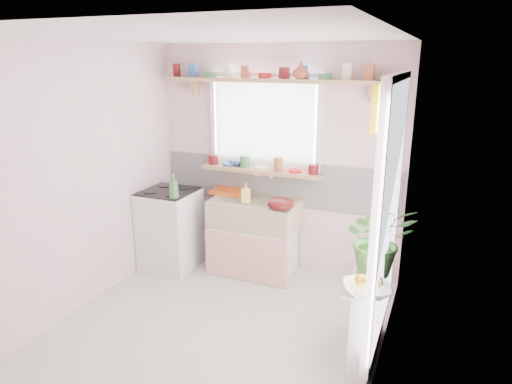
% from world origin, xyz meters
% --- Properties ---
extents(room, '(3.20, 3.20, 3.20)m').
position_xyz_m(room, '(0.66, 0.86, 1.37)').
color(room, beige).
rests_on(room, ground).
extents(sink_unit, '(0.95, 0.65, 1.11)m').
position_xyz_m(sink_unit, '(-0.15, 1.29, 0.43)').
color(sink_unit, white).
rests_on(sink_unit, ground).
extents(cooker, '(0.58, 0.58, 0.93)m').
position_xyz_m(cooker, '(-1.10, 1.05, 0.46)').
color(cooker, white).
rests_on(cooker, ground).
extents(radiator_ledge, '(0.22, 0.95, 0.78)m').
position_xyz_m(radiator_ledge, '(1.30, 0.20, 0.40)').
color(radiator_ledge, white).
rests_on(radiator_ledge, ground).
extents(windowsill, '(1.40, 0.22, 0.04)m').
position_xyz_m(windowsill, '(-0.15, 1.48, 1.14)').
color(windowsill, tan).
rests_on(windowsill, room).
extents(pine_shelf, '(2.52, 0.24, 0.04)m').
position_xyz_m(pine_shelf, '(0.00, 1.47, 2.12)').
color(pine_shelf, tan).
rests_on(pine_shelf, room).
extents(shelf_crockery, '(2.47, 0.11, 0.12)m').
position_xyz_m(shelf_crockery, '(-0.04, 1.47, 2.19)').
color(shelf_crockery, '#590F14').
rests_on(shelf_crockery, pine_shelf).
extents(sill_crockery, '(1.35, 0.11, 0.12)m').
position_xyz_m(sill_crockery, '(-0.17, 1.48, 1.22)').
color(sill_crockery, '#590F14').
rests_on(sill_crockery, windowsill).
extents(dish_tray, '(0.41, 0.32, 0.04)m').
position_xyz_m(dish_tray, '(-0.53, 1.45, 0.87)').
color(dish_tray, '#DD5613').
rests_on(dish_tray, sink_unit).
extents(colander, '(0.34, 0.34, 0.13)m').
position_xyz_m(colander, '(0.22, 1.10, 0.91)').
color(colander, '#510D10').
rests_on(colander, sink_unit).
extents(jade_plant, '(0.63, 0.60, 0.56)m').
position_xyz_m(jade_plant, '(1.33, 0.16, 1.05)').
color(jade_plant, '#3D702D').
rests_on(jade_plant, radiator_ledge).
extents(fruit_bowl, '(0.42, 0.42, 0.08)m').
position_xyz_m(fruit_bowl, '(1.32, -0.20, 0.81)').
color(fruit_bowl, silver).
rests_on(fruit_bowl, radiator_ledge).
extents(herb_pot, '(0.13, 0.10, 0.21)m').
position_xyz_m(herb_pot, '(1.33, 0.01, 0.88)').
color(herb_pot, '#285F26').
rests_on(herb_pot, radiator_ledge).
extents(soap_bottle_sink, '(0.12, 0.12, 0.21)m').
position_xyz_m(soap_bottle_sink, '(-0.21, 1.19, 0.95)').
color(soap_bottle_sink, '#FCEB70').
rests_on(soap_bottle_sink, sink_unit).
extents(sill_cup, '(0.13, 0.13, 0.09)m').
position_xyz_m(sill_cup, '(-0.76, 1.54, 1.20)').
color(sill_cup, white).
rests_on(sill_cup, windowsill).
extents(sill_bowl, '(0.21, 0.21, 0.06)m').
position_xyz_m(sill_bowl, '(-0.46, 1.54, 1.19)').
color(sill_bowl, '#30579C').
rests_on(sill_bowl, windowsill).
extents(shelf_vase, '(0.19, 0.19, 0.17)m').
position_xyz_m(shelf_vase, '(0.30, 1.41, 2.22)').
color(shelf_vase, '#993D2F').
rests_on(shelf_vase, pine_shelf).
extents(cooker_bottle, '(0.12, 0.12, 0.26)m').
position_xyz_m(cooker_bottle, '(-0.88, 0.83, 1.05)').
color(cooker_bottle, '#3B763E').
rests_on(cooker_bottle, cooker).
extents(fruit, '(0.20, 0.14, 0.10)m').
position_xyz_m(fruit, '(1.33, -0.19, 0.88)').
color(fruit, orange).
rests_on(fruit, fruit_bowl).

